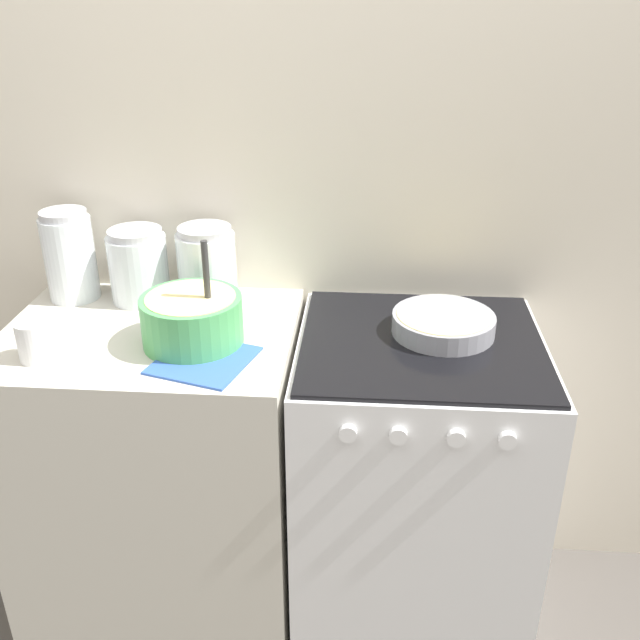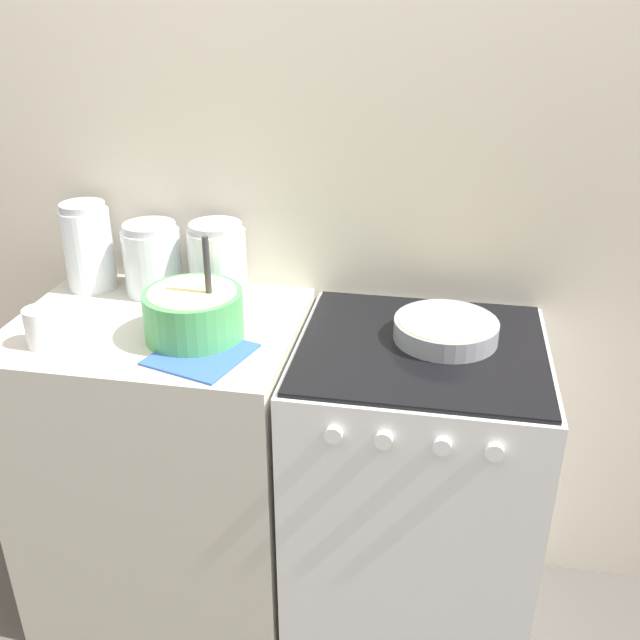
{
  "view_description": "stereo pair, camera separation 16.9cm",
  "coord_description": "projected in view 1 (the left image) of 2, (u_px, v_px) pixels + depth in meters",
  "views": [
    {
      "loc": [
        0.19,
        -1.31,
        1.77
      ],
      "look_at": [
        0.07,
        0.29,
        0.99
      ],
      "focal_mm": 40.0,
      "sensor_mm": 36.0,
      "label": 1
    },
    {
      "loc": [
        0.36,
        -1.29,
        1.77
      ],
      "look_at": [
        0.07,
        0.29,
        0.99
      ],
      "focal_mm": 40.0,
      "sensor_mm": 36.0,
      "label": 2
    }
  ],
  "objects": [
    {
      "name": "wall_back",
      "position": [
        303.0,
        199.0,
        1.99
      ],
      "size": [
        4.51,
        0.05,
        2.4
      ],
      "color": "beige",
      "rests_on": "ground_plane"
    },
    {
      "name": "storage_jar_middle",
      "position": [
        139.0,
        270.0,
        1.98
      ],
      "size": [
        0.16,
        0.16,
        0.21
      ],
      "color": "silver",
      "rests_on": "countertop_cabinet"
    },
    {
      "name": "baking_pan",
      "position": [
        443.0,
        323.0,
        1.81
      ],
      "size": [
        0.26,
        0.26,
        0.05
      ],
      "color": "gray",
      "rests_on": "stove"
    },
    {
      "name": "storage_jar_right",
      "position": [
        207.0,
        270.0,
        1.96
      ],
      "size": [
        0.16,
        0.16,
        0.22
      ],
      "color": "silver",
      "rests_on": "countertop_cabinet"
    },
    {
      "name": "countertop_cabinet",
      "position": [
        165.0,
        476.0,
        2.04
      ],
      "size": [
        0.75,
        0.59,
        0.94
      ],
      "color": "beige",
      "rests_on": "ground_plane"
    },
    {
      "name": "recipe_page",
      "position": [
        204.0,
        360.0,
        1.69
      ],
      "size": [
        0.26,
        0.27,
        0.01
      ],
      "color": "#3359B2",
      "rests_on": "countertop_cabinet"
    },
    {
      "name": "mixing_bowl",
      "position": [
        192.0,
        317.0,
        1.75
      ],
      "size": [
        0.25,
        0.25,
        0.27
      ],
      "color": "#4CA559",
      "rests_on": "countertop_cabinet"
    },
    {
      "name": "stove",
      "position": [
        412.0,
        488.0,
        2.0
      ],
      "size": [
        0.63,
        0.61,
        0.94
      ],
      "color": "silver",
      "rests_on": "ground_plane"
    },
    {
      "name": "storage_jar_left",
      "position": [
        70.0,
        261.0,
        1.98
      ],
      "size": [
        0.14,
        0.14,
        0.25
      ],
      "color": "silver",
      "rests_on": "countertop_cabinet"
    },
    {
      "name": "tin_can",
      "position": [
        34.0,
        341.0,
        1.68
      ],
      "size": [
        0.08,
        0.08,
        0.1
      ],
      "color": "silver",
      "rests_on": "countertop_cabinet"
    }
  ]
}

